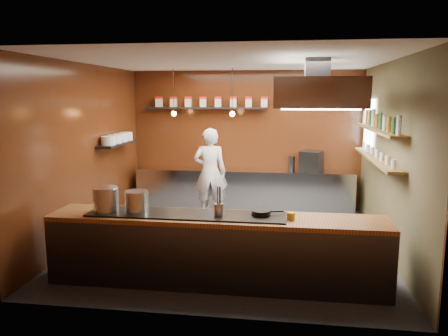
% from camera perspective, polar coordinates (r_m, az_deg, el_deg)
% --- Properties ---
extents(floor, '(5.00, 5.00, 0.00)m').
position_cam_1_polar(floor, '(7.48, 0.98, -9.79)').
color(floor, black).
rests_on(floor, ground).
extents(back_wall, '(5.00, 0.00, 5.00)m').
position_cam_1_polar(back_wall, '(9.60, 2.85, 3.67)').
color(back_wall, black).
rests_on(back_wall, ground).
extents(left_wall, '(0.00, 5.00, 5.00)m').
position_cam_1_polar(left_wall, '(7.84, -17.46, 1.95)').
color(left_wall, black).
rests_on(left_wall, ground).
extents(right_wall, '(0.00, 5.00, 5.00)m').
position_cam_1_polar(right_wall, '(7.26, 20.99, 1.19)').
color(right_wall, '#494329').
rests_on(right_wall, ground).
extents(ceiling, '(5.00, 5.00, 0.00)m').
position_cam_1_polar(ceiling, '(7.08, 1.04, 13.79)').
color(ceiling, silver).
rests_on(ceiling, back_wall).
extents(window_pane, '(0.00, 1.00, 1.00)m').
position_cam_1_polar(window_pane, '(8.87, 18.41, 5.32)').
color(window_pane, white).
rests_on(window_pane, right_wall).
extents(prep_counter, '(4.60, 0.65, 0.90)m').
position_cam_1_polar(prep_counter, '(9.44, 2.61, -2.89)').
color(prep_counter, silver).
rests_on(prep_counter, floor).
extents(pass_counter, '(4.40, 0.72, 0.94)m').
position_cam_1_polar(pass_counter, '(5.83, -1.03, -10.59)').
color(pass_counter, '#38383D').
rests_on(pass_counter, floor).
extents(tin_shelf, '(2.60, 0.26, 0.04)m').
position_cam_1_polar(tin_shelf, '(9.54, -2.64, 7.85)').
color(tin_shelf, black).
rests_on(tin_shelf, back_wall).
extents(plate_shelf, '(0.30, 1.40, 0.04)m').
position_cam_1_polar(plate_shelf, '(8.68, -13.70, 3.13)').
color(plate_shelf, black).
rests_on(plate_shelf, left_wall).
extents(bottle_shelf_upper, '(0.26, 2.80, 0.04)m').
position_cam_1_polar(bottle_shelf_upper, '(7.48, 19.48, 4.74)').
color(bottle_shelf_upper, olive).
rests_on(bottle_shelf_upper, right_wall).
extents(bottle_shelf_lower, '(0.26, 2.80, 0.04)m').
position_cam_1_polar(bottle_shelf_lower, '(7.52, 19.28, 1.17)').
color(bottle_shelf_lower, olive).
rests_on(bottle_shelf_lower, right_wall).
extents(extractor_hood, '(1.20, 2.00, 0.72)m').
position_cam_1_polar(extractor_hood, '(6.62, 11.99, 9.61)').
color(extractor_hood, '#38383D').
rests_on(extractor_hood, ceiling).
extents(pendant_left, '(0.10, 0.10, 0.95)m').
position_cam_1_polar(pendant_left, '(9.00, -6.57, 7.40)').
color(pendant_left, black).
rests_on(pendant_left, ceiling).
extents(pendant_right, '(0.10, 0.10, 0.95)m').
position_cam_1_polar(pendant_right, '(8.78, 1.09, 7.41)').
color(pendant_right, black).
rests_on(pendant_right, ceiling).
extents(storage_tins, '(2.43, 0.13, 0.22)m').
position_cam_1_polar(storage_tins, '(9.51, -1.74, 8.64)').
color(storage_tins, beige).
rests_on(storage_tins, tin_shelf).
extents(plate_stacks, '(0.26, 1.16, 0.16)m').
position_cam_1_polar(plate_stacks, '(8.67, -13.72, 3.79)').
color(plate_stacks, silver).
rests_on(plate_stacks, plate_shelf).
extents(bottles, '(0.06, 2.66, 0.24)m').
position_cam_1_polar(bottles, '(7.47, 19.54, 5.81)').
color(bottles, silver).
rests_on(bottles, bottle_shelf_upper).
extents(wine_glasses, '(0.07, 2.37, 0.13)m').
position_cam_1_polar(wine_glasses, '(7.51, 19.32, 1.81)').
color(wine_glasses, silver).
rests_on(wine_glasses, bottle_shelf_lower).
extents(stockpot_large, '(0.43, 0.43, 0.33)m').
position_cam_1_polar(stockpot_large, '(6.01, -15.19, -3.97)').
color(stockpot_large, silver).
rests_on(stockpot_large, pass_counter).
extents(stockpot_small, '(0.37, 0.37, 0.28)m').
position_cam_1_polar(stockpot_small, '(5.88, -11.33, -4.32)').
color(stockpot_small, silver).
rests_on(stockpot_small, pass_counter).
extents(utensil_crock, '(0.15, 0.15, 0.16)m').
position_cam_1_polar(utensil_crock, '(5.61, -0.67, -5.45)').
color(utensil_crock, silver).
rests_on(utensil_crock, pass_counter).
extents(frying_pan, '(0.41, 0.25, 0.06)m').
position_cam_1_polar(frying_pan, '(5.67, 4.93, -5.86)').
color(frying_pan, black).
rests_on(frying_pan, pass_counter).
extents(butter_jar, '(0.13, 0.13, 0.09)m').
position_cam_1_polar(butter_jar, '(5.58, 8.73, -6.20)').
color(butter_jar, gold).
rests_on(butter_jar, pass_counter).
extents(espresso_machine, '(0.53, 0.52, 0.42)m').
position_cam_1_polar(espresso_machine, '(9.32, 11.31, 0.90)').
color(espresso_machine, black).
rests_on(espresso_machine, prep_counter).
extents(chef, '(0.72, 0.53, 1.82)m').
position_cam_1_polar(chef, '(8.96, -1.84, -0.55)').
color(chef, white).
rests_on(chef, floor).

